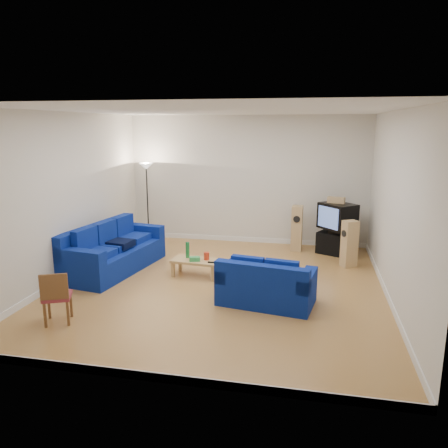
% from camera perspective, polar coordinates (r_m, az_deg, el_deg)
% --- Properties ---
extents(room, '(6.01, 6.51, 3.21)m').
position_cam_1_polar(room, '(7.88, -0.58, 2.52)').
color(room, '#97632E').
rests_on(room, ground).
extents(sofa_three_seat, '(1.43, 2.59, 0.95)m').
position_cam_1_polar(sofa_three_seat, '(9.38, -14.48, -3.72)').
color(sofa_three_seat, '#061557').
rests_on(sofa_three_seat, ground).
extents(sofa_loveseat, '(1.68, 1.11, 0.78)m').
position_cam_1_polar(sofa_loveseat, '(7.42, 5.47, -8.25)').
color(sofa_loveseat, '#061557').
rests_on(sofa_loveseat, ground).
extents(coffee_table, '(0.98, 0.56, 0.34)m').
position_cam_1_polar(coffee_table, '(8.73, -3.70, -4.98)').
color(coffee_table, tan).
rests_on(coffee_table, ground).
extents(bottle, '(0.08, 0.08, 0.32)m').
position_cam_1_polar(bottle, '(8.81, -4.78, -3.40)').
color(bottle, '#197233').
rests_on(bottle, coffee_table).
extents(tissue_box, '(0.23, 0.17, 0.08)m').
position_cam_1_polar(tissue_box, '(8.61, -3.85, -4.58)').
color(tissue_box, green).
rests_on(tissue_box, coffee_table).
extents(red_canister, '(0.13, 0.13, 0.15)m').
position_cam_1_polar(red_canister, '(8.67, -2.30, -4.20)').
color(red_canister, red).
rests_on(red_canister, coffee_table).
extents(remote, '(0.16, 0.06, 0.02)m').
position_cam_1_polar(remote, '(8.50, -1.59, -5.02)').
color(remote, black).
rests_on(remote, coffee_table).
extents(tv_stand, '(0.94, 0.78, 0.50)m').
position_cam_1_polar(tv_stand, '(10.51, 14.42, -2.50)').
color(tv_stand, black).
rests_on(tv_stand, ground).
extents(av_receiver, '(0.51, 0.46, 0.10)m').
position_cam_1_polar(av_receiver, '(10.42, 14.74, -0.93)').
color(av_receiver, black).
rests_on(av_receiver, tv_stand).
extents(television, '(0.94, 0.95, 0.60)m').
position_cam_1_polar(television, '(10.36, 14.59, 0.98)').
color(television, black).
rests_on(television, av_receiver).
extents(centre_speaker, '(0.41, 0.26, 0.14)m').
position_cam_1_polar(centre_speaker, '(10.35, 14.45, 3.04)').
color(centre_speaker, tan).
rests_on(centre_speaker, television).
extents(speaker_left, '(0.26, 0.34, 1.08)m').
position_cam_1_polar(speaker_left, '(10.57, 9.49, -0.55)').
color(speaker_left, tan).
rests_on(speaker_left, ground).
extents(speaker_right, '(0.37, 0.35, 1.00)m').
position_cam_1_polar(speaker_right, '(9.61, 16.05, -2.49)').
color(speaker_right, tan).
rests_on(speaker_right, ground).
extents(floor_lamp, '(0.35, 0.35, 2.03)m').
position_cam_1_polar(floor_lamp, '(11.14, -10.08, 6.04)').
color(floor_lamp, black).
rests_on(floor_lamp, ground).
extents(dining_chair, '(0.52, 0.52, 0.83)m').
position_cam_1_polar(dining_chair, '(7.09, -21.07, -8.64)').
color(dining_chair, brown).
rests_on(dining_chair, ground).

